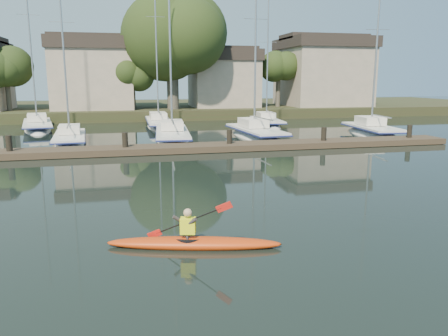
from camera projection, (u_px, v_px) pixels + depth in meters
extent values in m
plane|color=black|center=(242.00, 235.00, 11.78)|extent=(160.00, 160.00, 0.00)
ellipsoid|color=#B4320D|center=(194.00, 244.00, 10.93)|extent=(4.41, 1.63, 0.33)
cylinder|color=black|center=(188.00, 239.00, 10.91)|extent=(0.80, 0.80, 0.09)
imported|color=#302A2E|center=(188.00, 226.00, 10.84)|extent=(0.31, 0.39, 0.95)
cube|color=yellow|center=(188.00, 226.00, 10.83)|extent=(0.43, 0.36, 0.39)
sphere|color=tan|center=(188.00, 213.00, 10.77)|extent=(0.22, 0.22, 0.22)
cube|color=#3F3424|center=(179.00, 148.00, 25.12)|extent=(34.00, 2.00, 0.35)
cylinder|color=black|center=(10.00, 152.00, 23.15)|extent=(0.32, 0.32, 1.80)
cylinder|color=black|center=(125.00, 148.00, 24.45)|extent=(0.32, 0.32, 1.80)
cylinder|color=black|center=(229.00, 145.00, 25.74)|extent=(0.32, 0.32, 1.80)
cylinder|color=black|center=(323.00, 142.00, 27.04)|extent=(0.32, 0.32, 1.80)
cylinder|color=black|center=(409.00, 139.00, 28.34)|extent=(0.32, 0.32, 1.80)
ellipsoid|color=silver|center=(70.00, 148.00, 28.56)|extent=(2.62, 8.16, 1.79)
cube|color=silver|center=(70.00, 135.00, 28.39)|extent=(2.41, 6.71, 0.13)
cube|color=navy|center=(70.00, 136.00, 28.40)|extent=(2.50, 6.88, 0.08)
cube|color=silver|center=(69.00, 129.00, 28.77)|extent=(1.50, 2.35, 0.52)
cylinder|color=#9EA0A5|center=(63.00, 45.00, 27.46)|extent=(0.11, 0.11, 11.33)
cylinder|color=#9EA0A5|center=(68.00, 125.00, 27.11)|extent=(0.32, 3.05, 0.08)
cylinder|color=#9EA0A5|center=(62.00, 22.00, 27.18)|extent=(1.51, 0.15, 0.03)
ellipsoid|color=silver|center=(173.00, 145.00, 29.98)|extent=(2.98, 9.73, 2.02)
cube|color=silver|center=(172.00, 132.00, 29.78)|extent=(2.74, 8.00, 0.15)
cube|color=navy|center=(172.00, 133.00, 29.80)|extent=(2.84, 8.20, 0.09)
cube|color=silver|center=(172.00, 125.00, 30.26)|extent=(1.70, 2.79, 0.59)
cylinder|color=#9EA0A5|center=(170.00, 25.00, 28.65)|extent=(0.13, 0.13, 13.85)
cylinder|color=#9EA0A5|center=(173.00, 121.00, 28.22)|extent=(0.37, 3.64, 0.09)
ellipsoid|color=silver|center=(255.00, 143.00, 31.26)|extent=(2.95, 8.91, 2.08)
cube|color=silver|center=(256.00, 129.00, 31.06)|extent=(2.73, 7.33, 0.15)
cube|color=navy|center=(256.00, 130.00, 31.07)|extent=(2.83, 7.51, 0.09)
cube|color=silver|center=(253.00, 123.00, 31.47)|extent=(1.71, 2.56, 0.60)
cylinder|color=#9EA0A5|center=(256.00, 41.00, 30.07)|extent=(0.13, 0.13, 12.05)
cylinder|color=#9EA0A5|center=(263.00, 118.00, 29.65)|extent=(0.34, 3.33, 0.09)
cylinder|color=#9EA0A5|center=(256.00, 19.00, 29.78)|extent=(1.75, 0.16, 0.03)
ellipsoid|color=silver|center=(372.00, 140.00, 32.61)|extent=(3.09, 7.99, 2.12)
cube|color=silver|center=(373.00, 127.00, 32.41)|extent=(2.85, 6.58, 0.16)
cube|color=navy|center=(372.00, 128.00, 32.43)|extent=(2.95, 6.75, 0.09)
cube|color=silver|center=(370.00, 121.00, 32.78)|extent=(1.77, 2.33, 0.61)
cylinder|color=#9EA0A5|center=(376.00, 49.00, 31.50)|extent=(0.13, 0.13, 11.14)
cylinder|color=#9EA0A5|center=(381.00, 116.00, 31.09)|extent=(0.38, 2.96, 0.09)
cylinder|color=#9EA0A5|center=(378.00, 29.00, 31.23)|extent=(1.78, 0.21, 0.03)
ellipsoid|color=silver|center=(38.00, 134.00, 36.06)|extent=(3.86, 9.67, 1.99)
cube|color=silver|center=(37.00, 123.00, 35.87)|extent=(3.45, 7.98, 0.15)
cube|color=navy|center=(37.00, 124.00, 35.89)|extent=(3.57, 8.18, 0.08)
cube|color=silver|center=(37.00, 117.00, 36.30)|extent=(1.92, 2.86, 0.58)
cylinder|color=#9EA0A5|center=(30.00, 36.00, 34.74)|extent=(0.13, 0.13, 13.62)
cylinder|color=#9EA0A5|center=(36.00, 114.00, 34.43)|extent=(0.73, 3.54, 0.08)
cylinder|color=#9EA0A5|center=(28.00, 15.00, 34.41)|extent=(1.65, 0.33, 0.03)
ellipsoid|color=silver|center=(159.00, 130.00, 38.29)|extent=(2.17, 9.96, 1.89)
cube|color=silver|center=(159.00, 120.00, 38.11)|extent=(2.06, 8.17, 0.14)
cube|color=navy|center=(159.00, 121.00, 38.12)|extent=(2.14, 8.37, 0.08)
cube|color=silver|center=(158.00, 116.00, 38.60)|extent=(1.42, 2.80, 0.55)
cylinder|color=#9EA0A5|center=(156.00, 37.00, 36.98)|extent=(0.12, 0.12, 13.92)
cylinder|color=#9EA0A5|center=(160.00, 112.00, 36.52)|extent=(0.11, 3.78, 0.08)
cylinder|color=#9EA0A5|center=(155.00, 17.00, 36.64)|extent=(1.59, 0.04, 0.03)
ellipsoid|color=silver|center=(267.00, 129.00, 39.13)|extent=(2.82, 7.95, 1.85)
cube|color=silver|center=(267.00, 120.00, 38.95)|extent=(2.58, 6.55, 0.14)
cube|color=navy|center=(267.00, 120.00, 38.97)|extent=(2.67, 6.71, 0.08)
cube|color=silver|center=(266.00, 115.00, 39.33)|extent=(1.58, 2.31, 0.54)
cylinder|color=#9EA0A5|center=(268.00, 57.00, 38.09)|extent=(0.12, 0.12, 10.70)
cylinder|color=#9EA0A5|center=(270.00, 112.00, 37.66)|extent=(0.38, 2.95, 0.08)
cylinder|color=#9EA0A5|center=(268.00, 42.00, 37.83)|extent=(1.55, 0.19, 0.03)
cube|color=#273219|center=(149.00, 108.00, 53.71)|extent=(90.00, 24.00, 1.00)
cube|color=tan|center=(94.00, 80.00, 45.98)|extent=(8.00, 8.00, 6.00)
cube|color=#2A221E|center=(92.00, 44.00, 45.25)|extent=(8.40, 8.40, 1.20)
cube|color=tan|center=(223.00, 84.00, 49.10)|extent=(7.00, 7.00, 5.00)
cube|color=#2A221E|center=(223.00, 56.00, 48.48)|extent=(7.35, 7.35, 1.20)
cube|color=tan|center=(322.00, 77.00, 51.54)|extent=(9.00, 9.00, 6.50)
cube|color=#2A221E|center=(324.00, 44.00, 50.77)|extent=(9.45, 9.45, 1.20)
cylinder|color=#544E43|center=(173.00, 85.00, 44.94)|extent=(1.20, 1.20, 5.00)
sphere|color=black|center=(172.00, 34.00, 43.93)|extent=(8.50, 8.50, 8.50)
cylinder|color=#544E43|center=(8.00, 95.00, 42.64)|extent=(0.48, 0.48, 3.00)
sphere|color=black|center=(6.00, 69.00, 42.14)|extent=(3.40, 3.40, 3.40)
cylinder|color=#544E43|center=(134.00, 96.00, 44.78)|extent=(0.38, 0.38, 2.80)
sphere|color=black|center=(133.00, 74.00, 44.33)|extent=(2.72, 2.72, 2.72)
cylinder|color=#544E43|center=(278.00, 92.00, 49.15)|extent=(0.50, 0.50, 3.20)
sphere|color=black|center=(279.00, 68.00, 48.61)|extent=(3.57, 3.57, 3.57)
cylinder|color=#544E43|center=(365.00, 95.00, 49.94)|extent=(0.41, 0.41, 2.60)
sphere|color=black|center=(366.00, 76.00, 49.50)|extent=(2.89, 2.89, 2.89)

